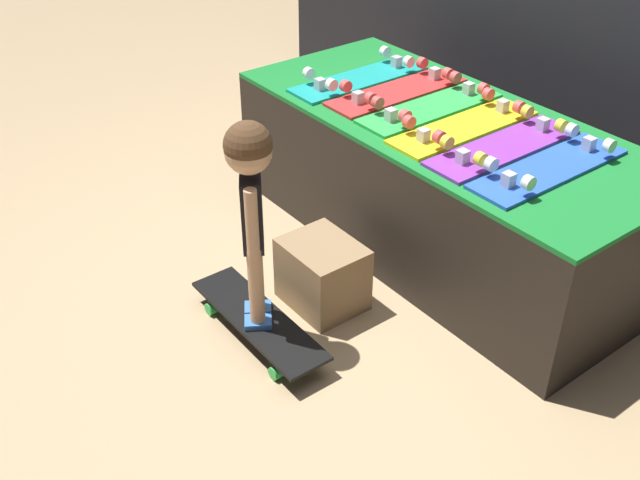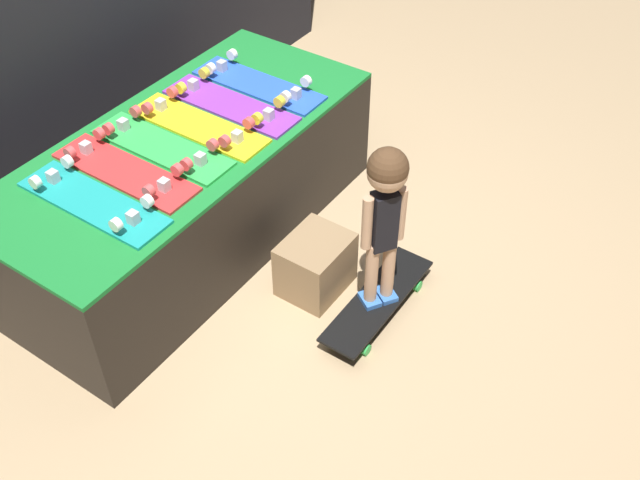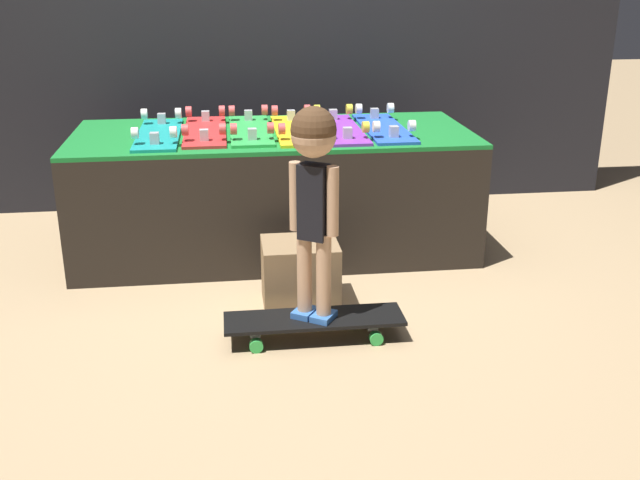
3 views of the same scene
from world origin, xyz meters
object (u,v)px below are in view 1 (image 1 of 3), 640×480
(skateboard_green_on_rack, at_px, (431,106))
(skateboard_on_floor, at_px, (258,321))
(child, at_px, (250,188))
(storage_box, at_px, (323,274))
(skateboard_teal_on_rack, at_px, (359,77))
(skateboard_yellow_on_rack, at_px, (464,125))
(skateboard_blue_on_rack, at_px, (549,166))
(skateboard_red_on_rack, at_px, (397,90))
(skateboard_purple_on_rack, at_px, (504,145))

(skateboard_green_on_rack, relative_size, skateboard_on_floor, 1.00)
(child, xyz_separation_m, storage_box, (-0.02, 0.33, -0.52))
(skateboard_teal_on_rack, distance_m, child, 1.18)
(skateboard_green_on_rack, distance_m, storage_box, 0.87)
(skateboard_yellow_on_rack, relative_size, storage_box, 2.19)
(skateboard_teal_on_rack, relative_size, skateboard_blue_on_rack, 1.00)
(skateboard_yellow_on_rack, relative_size, skateboard_on_floor, 1.00)
(skateboard_on_floor, bearing_deg, child, 90.00)
(skateboard_red_on_rack, height_order, skateboard_blue_on_rack, same)
(skateboard_red_on_rack, relative_size, storage_box, 2.19)
(skateboard_blue_on_rack, height_order, child, child)
(skateboard_teal_on_rack, bearing_deg, child, -58.08)
(skateboard_red_on_rack, bearing_deg, skateboard_teal_on_rack, -169.70)
(skateboard_purple_on_rack, bearing_deg, storage_box, -111.83)
(skateboard_red_on_rack, distance_m, skateboard_green_on_rack, 0.22)
(skateboard_teal_on_rack, distance_m, skateboard_green_on_rack, 0.44)
(skateboard_teal_on_rack, xyz_separation_m, child, (0.62, -1.00, 0.04))
(skateboard_blue_on_rack, distance_m, child, 1.11)
(skateboard_yellow_on_rack, bearing_deg, skateboard_red_on_rack, 176.00)
(skateboard_teal_on_rack, relative_size, skateboard_on_floor, 1.00)
(skateboard_yellow_on_rack, relative_size, skateboard_blue_on_rack, 1.00)
(skateboard_teal_on_rack, xyz_separation_m, skateboard_green_on_rack, (0.44, 0.03, 0.00))
(skateboard_blue_on_rack, xyz_separation_m, child, (-0.47, -1.00, 0.04))
(skateboard_purple_on_rack, height_order, skateboard_on_floor, skateboard_purple_on_rack)
(skateboard_purple_on_rack, bearing_deg, skateboard_teal_on_rack, -179.98)
(storage_box, bearing_deg, skateboard_teal_on_rack, 131.75)
(skateboard_yellow_on_rack, height_order, skateboard_purple_on_rack, same)
(skateboard_red_on_rack, distance_m, skateboard_on_floor, 1.24)
(skateboard_teal_on_rack, relative_size, skateboard_red_on_rack, 1.00)
(skateboard_yellow_on_rack, bearing_deg, child, -91.83)
(skateboard_red_on_rack, height_order, skateboard_green_on_rack, same)
(skateboard_on_floor, distance_m, storage_box, 0.33)
(skateboard_yellow_on_rack, xyz_separation_m, child, (-0.03, -1.01, 0.04))
(skateboard_green_on_rack, relative_size, child, 0.85)
(skateboard_yellow_on_rack, height_order, storage_box, skateboard_yellow_on_rack)
(skateboard_green_on_rack, bearing_deg, skateboard_purple_on_rack, -4.44)
(child, bearing_deg, skateboard_teal_on_rack, 154.67)
(skateboard_teal_on_rack, height_order, skateboard_on_floor, skateboard_teal_on_rack)
(skateboard_red_on_rack, relative_size, skateboard_green_on_rack, 1.00)
(skateboard_purple_on_rack, relative_size, child, 0.85)
(skateboard_green_on_rack, relative_size, skateboard_purple_on_rack, 1.00)
(child, distance_m, storage_box, 0.62)
(storage_box, bearing_deg, skateboard_green_on_rack, 103.17)
(skateboard_green_on_rack, bearing_deg, storage_box, -76.83)
(child, bearing_deg, skateboard_on_floor, -57.25)
(skateboard_yellow_on_rack, distance_m, skateboard_purple_on_rack, 0.22)
(skateboard_red_on_rack, relative_size, skateboard_on_floor, 1.00)
(skateboard_yellow_on_rack, height_order, skateboard_on_floor, skateboard_yellow_on_rack)
(skateboard_blue_on_rack, xyz_separation_m, storage_box, (-0.49, -0.68, -0.48))
(skateboard_teal_on_rack, relative_size, child, 0.85)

